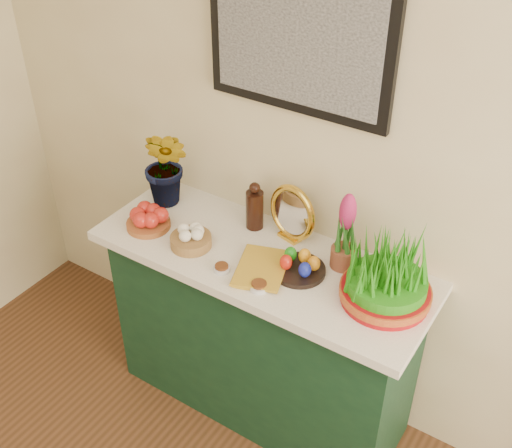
{
  "coord_description": "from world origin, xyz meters",
  "views": [
    {
      "loc": [
        0.64,
        0.3,
        2.49
      ],
      "look_at": [
        -0.43,
        1.95,
        1.07
      ],
      "focal_mm": 45.0,
      "sensor_mm": 36.0,
      "label": 1
    }
  ],
  "objects_px": {
    "sideboard": "(262,337)",
    "wheatgrass_sabzeh": "(388,275)",
    "mirror": "(292,214)",
    "book": "(238,264)",
    "hyacinth_green": "(165,154)"
  },
  "relations": [
    {
      "from": "mirror",
      "to": "wheatgrass_sabzeh",
      "type": "xyz_separation_m",
      "value": [
        0.48,
        -0.15,
        0.0
      ]
    },
    {
      "from": "mirror",
      "to": "book",
      "type": "distance_m",
      "value": 0.31
    },
    {
      "from": "hyacinth_green",
      "to": "wheatgrass_sabzeh",
      "type": "height_order",
      "value": "hyacinth_green"
    },
    {
      "from": "sideboard",
      "to": "mirror",
      "type": "bearing_deg",
      "value": 77.76
    },
    {
      "from": "mirror",
      "to": "wheatgrass_sabzeh",
      "type": "distance_m",
      "value": 0.5
    },
    {
      "from": "book",
      "to": "sideboard",
      "type": "bearing_deg",
      "value": 54.41
    },
    {
      "from": "hyacinth_green",
      "to": "book",
      "type": "relative_size",
      "value": 2.03
    },
    {
      "from": "sideboard",
      "to": "hyacinth_green",
      "type": "distance_m",
      "value": 0.9
    },
    {
      "from": "sideboard",
      "to": "book",
      "type": "height_order",
      "value": "book"
    },
    {
      "from": "hyacinth_green",
      "to": "mirror",
      "type": "xyz_separation_m",
      "value": [
        0.58,
        0.08,
        -0.14
      ]
    },
    {
      "from": "sideboard",
      "to": "hyacinth_green",
      "type": "xyz_separation_m",
      "value": [
        -0.54,
        0.08,
        0.72
      ]
    },
    {
      "from": "sideboard",
      "to": "wheatgrass_sabzeh",
      "type": "height_order",
      "value": "wheatgrass_sabzeh"
    },
    {
      "from": "hyacinth_green",
      "to": "mirror",
      "type": "relative_size",
      "value": 2.06
    },
    {
      "from": "mirror",
      "to": "sideboard",
      "type": "bearing_deg",
      "value": -102.24
    },
    {
      "from": "sideboard",
      "to": "mirror",
      "type": "distance_m",
      "value": 0.61
    }
  ]
}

